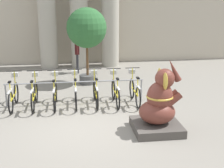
% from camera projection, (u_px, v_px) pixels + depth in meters
% --- Properties ---
extents(ground_plane, '(60.00, 60.00, 0.00)m').
position_uv_depth(ground_plane, '(91.00, 127.00, 8.39)').
color(ground_plane, gray).
extents(building_facade, '(20.00, 0.20, 6.00)m').
position_uv_depth(building_facade, '(78.00, 4.00, 15.77)').
color(building_facade, '#BCB29E').
rests_on(building_facade, ground_plane).
extents(column_left, '(1.08, 1.08, 5.16)m').
position_uv_depth(column_left, '(47.00, 13.00, 14.73)').
color(column_left, '#ADA899').
rests_on(column_left, ground_plane).
extents(column_middle, '(1.08, 1.08, 5.16)m').
position_uv_depth(column_middle, '(79.00, 13.00, 14.92)').
color(column_middle, '#ADA899').
rests_on(column_middle, ground_plane).
extents(column_right, '(1.08, 1.08, 5.16)m').
position_uv_depth(column_right, '(110.00, 13.00, 15.11)').
color(column_right, '#ADA899').
rests_on(column_right, ground_plane).
extents(bike_rack, '(4.46, 0.05, 0.77)m').
position_uv_depth(bike_rack, '(75.00, 86.00, 10.04)').
color(bike_rack, gray).
rests_on(bike_rack, ground_plane).
extents(bicycle_0, '(0.48, 1.71, 1.10)m').
position_uv_depth(bicycle_0, '(14.00, 95.00, 9.76)').
color(bicycle_0, black).
rests_on(bicycle_0, ground_plane).
extents(bicycle_1, '(0.48, 1.71, 1.10)m').
position_uv_depth(bicycle_1, '(34.00, 95.00, 9.82)').
color(bicycle_1, black).
rests_on(bicycle_1, ground_plane).
extents(bicycle_2, '(0.48, 1.71, 1.10)m').
position_uv_depth(bicycle_2, '(55.00, 94.00, 9.88)').
color(bicycle_2, black).
rests_on(bicycle_2, ground_plane).
extents(bicycle_3, '(0.48, 1.71, 1.10)m').
position_uv_depth(bicycle_3, '(76.00, 93.00, 10.01)').
color(bicycle_3, black).
rests_on(bicycle_3, ground_plane).
extents(bicycle_4, '(0.48, 1.71, 1.10)m').
position_uv_depth(bicycle_4, '(96.00, 92.00, 10.07)').
color(bicycle_4, black).
rests_on(bicycle_4, ground_plane).
extents(bicycle_5, '(0.48, 1.71, 1.10)m').
position_uv_depth(bicycle_5, '(115.00, 92.00, 10.11)').
color(bicycle_5, black).
rests_on(bicycle_5, ground_plane).
extents(bicycle_6, '(0.48, 1.71, 1.10)m').
position_uv_depth(bicycle_6, '(135.00, 91.00, 10.22)').
color(bicycle_6, black).
rests_on(bicycle_6, ground_plane).
extents(elephant_statue, '(1.23, 1.23, 1.94)m').
position_uv_depth(elephant_statue, '(159.00, 107.00, 8.03)').
color(elephant_statue, '#4C4742').
rests_on(elephant_statue, ground_plane).
extents(person_pedestrian, '(0.24, 0.47, 1.79)m').
position_uv_depth(person_pedestrian, '(77.00, 49.00, 14.04)').
color(person_pedestrian, '#28282D').
rests_on(person_pedestrian, ground_plane).
extents(potted_tree, '(1.56, 1.56, 3.01)m').
position_uv_depth(potted_tree, '(87.00, 30.00, 12.02)').
color(potted_tree, '#4C4C4C').
rests_on(potted_tree, ground_plane).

